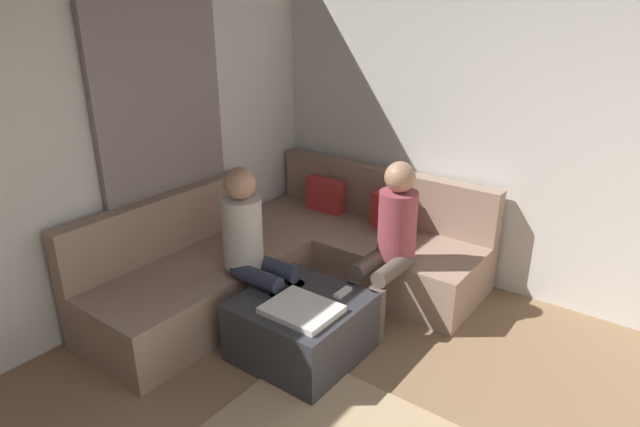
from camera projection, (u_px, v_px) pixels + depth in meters
name	position (u px, v px, depth m)	size (l,w,h in m)	color
wall_back	(629.00, 141.00, 3.65)	(6.00, 0.12, 2.70)	silver
curtain_panel	(164.00, 141.00, 4.04)	(0.06, 1.10, 2.50)	gray
sectional_couch	(294.00, 257.00, 4.41)	(2.10, 2.55, 0.87)	#9E7F6B
ottoman	(302.00, 327.00, 3.60)	(0.76, 0.76, 0.42)	#333338
folded_blanket	(302.00, 310.00, 3.37)	(0.44, 0.36, 0.04)	white
coffee_mug	(292.00, 273.00, 3.76)	(0.08, 0.08, 0.10)	#334C72
game_remote	(343.00, 292.00, 3.58)	(0.05, 0.15, 0.02)	white
person_on_couch_back	(390.00, 238.00, 3.84)	(0.30, 0.60, 1.20)	brown
person_on_couch_side	(253.00, 245.00, 3.73)	(0.60, 0.30, 1.20)	#2D3347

